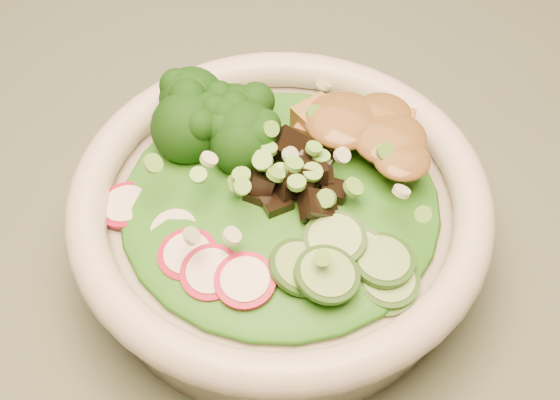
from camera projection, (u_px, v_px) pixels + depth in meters
The scene contains 10 objects.
dining_table at pixel (102, 174), 0.73m from camera, with size 1.20×0.80×0.75m.
salad_bowl at pixel (280, 219), 0.51m from camera, with size 0.27×0.27×0.07m.
lettuce_bed at pixel (280, 199), 0.49m from camera, with size 0.20×0.20×0.02m, color #1D6816.
broccoli_florets at pixel (221, 126), 0.51m from camera, with size 0.08×0.07×0.04m, color black, non-canonical shape.
radish_slices at pixel (193, 250), 0.46m from camera, with size 0.11×0.04×0.02m, color maroon, non-canonical shape.
cucumber_slices at pixel (345, 257), 0.45m from camera, with size 0.07×0.07×0.04m, color #80AC5F, non-canonical shape.
mushroom_heap at pixel (296, 176), 0.49m from camera, with size 0.07×0.07×0.04m, color black, non-canonical shape.
tofu_cubes at pixel (359, 144), 0.51m from camera, with size 0.09×0.06×0.04m, color #9B6833, non-canonical shape.
peanut_sauce at pixel (361, 130), 0.50m from camera, with size 0.07×0.06×0.02m, color brown.
scallion_garnish at pixel (280, 174), 0.47m from camera, with size 0.19×0.19×0.02m, color #63AE3D, non-canonical shape.
Camera 1 is at (0.44, -0.26, 1.19)m, focal length 50.00 mm.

